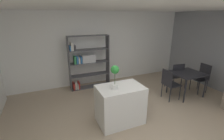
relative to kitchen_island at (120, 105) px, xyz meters
name	(u,v)px	position (x,y,z in m)	size (l,w,h in m)	color
ground_plane	(134,125)	(0.24, -0.27, -0.45)	(10.02, 10.02, 0.00)	tan
ceiling_slab	(141,3)	(0.24, -0.27, 2.17)	(7.28, 5.86, 0.06)	white
back_partition	(95,49)	(0.24, 2.63, 0.84)	(7.28, 0.06, 2.59)	white
kitchen_island	(120,105)	(0.00, 0.00, 0.00)	(1.04, 0.69, 0.90)	white
potted_plant_on_island	(115,74)	(-0.15, -0.02, 0.78)	(0.18, 0.18, 0.52)	white
open_bookshelf	(86,62)	(-0.20, 2.23, 0.48)	(1.38, 0.32, 1.82)	#4C4C51
dining_table	(187,75)	(2.51, 0.42, 0.22)	(0.94, 0.84, 0.75)	#232328
dining_chair_island_side	(169,82)	(1.83, 0.42, 0.10)	(0.44, 0.43, 0.92)	#232328
dining_chair_window_side	(202,76)	(3.20, 0.41, 0.10)	(0.43, 0.44, 0.94)	#232328
dining_chair_far	(176,74)	(2.50, 0.86, 0.11)	(0.48, 0.51, 0.94)	#232328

